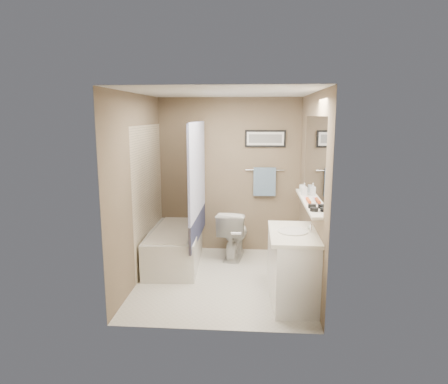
# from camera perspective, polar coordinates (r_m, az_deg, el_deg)

# --- Properties ---
(ground) EXTENTS (2.50, 2.50, 0.00)m
(ground) POSITION_cam_1_polar(r_m,az_deg,el_deg) (5.37, -0.12, -12.44)
(ground) COLOR silver
(ground) RESTS_ON ground
(ceiling) EXTENTS (2.20, 2.50, 0.04)m
(ceiling) POSITION_cam_1_polar(r_m,az_deg,el_deg) (4.94, -0.14, 13.81)
(ceiling) COLOR silver
(ceiling) RESTS_ON wall_back
(wall_back) EXTENTS (2.20, 0.04, 2.40)m
(wall_back) POSITION_cam_1_polar(r_m,az_deg,el_deg) (6.23, 0.75, 2.33)
(wall_back) COLOR brown
(wall_back) RESTS_ON ground
(wall_front) EXTENTS (2.20, 0.04, 2.40)m
(wall_front) POSITION_cam_1_polar(r_m,az_deg,el_deg) (3.82, -1.56, -3.17)
(wall_front) COLOR brown
(wall_front) RESTS_ON ground
(wall_left) EXTENTS (0.04, 2.50, 2.40)m
(wall_left) POSITION_cam_1_polar(r_m,az_deg,el_deg) (5.22, -12.04, 0.40)
(wall_left) COLOR brown
(wall_left) RESTS_ON ground
(wall_right) EXTENTS (0.04, 2.50, 2.40)m
(wall_right) POSITION_cam_1_polar(r_m,az_deg,el_deg) (5.05, 12.17, 0.06)
(wall_right) COLOR brown
(wall_right) RESTS_ON ground
(tile_surround) EXTENTS (0.02, 1.55, 2.00)m
(tile_surround) POSITION_cam_1_polar(r_m,az_deg,el_deg) (5.73, -10.69, -0.66)
(tile_surround) COLOR beige
(tile_surround) RESTS_ON wall_left
(curtain_rod) EXTENTS (0.02, 1.55, 0.02)m
(curtain_rod) POSITION_cam_1_polar(r_m,az_deg,el_deg) (5.48, -3.96, 10.05)
(curtain_rod) COLOR silver
(curtain_rod) RESTS_ON wall_left
(curtain_upper) EXTENTS (0.03, 1.45, 1.28)m
(curtain_upper) POSITION_cam_1_polar(r_m,az_deg,el_deg) (5.52, -3.87, 3.29)
(curtain_upper) COLOR white
(curtain_upper) RESTS_ON curtain_rod
(curtain_lower) EXTENTS (0.03, 1.45, 0.36)m
(curtain_lower) POSITION_cam_1_polar(r_m,az_deg,el_deg) (5.69, -3.77, -4.92)
(curtain_lower) COLOR #292D4D
(curtain_lower) RESTS_ON curtain_rod
(mirror) EXTENTS (0.02, 1.60, 1.00)m
(mirror) POSITION_cam_1_polar(r_m,az_deg,el_deg) (4.85, 12.72, 4.61)
(mirror) COLOR silver
(mirror) RESTS_ON wall_right
(shelf) EXTENTS (0.12, 1.60, 0.03)m
(shelf) POSITION_cam_1_polar(r_m,az_deg,el_deg) (4.92, 11.84, -1.40)
(shelf) COLOR silver
(shelf) RESTS_ON wall_right
(towel_bar) EXTENTS (0.60, 0.02, 0.02)m
(towel_bar) POSITION_cam_1_polar(r_m,az_deg,el_deg) (6.19, 5.84, 3.15)
(towel_bar) COLOR silver
(towel_bar) RESTS_ON wall_back
(towel) EXTENTS (0.34, 0.05, 0.44)m
(towel) POSITION_cam_1_polar(r_m,az_deg,el_deg) (6.20, 5.81, 1.48)
(towel) COLOR #83A5BF
(towel) RESTS_ON towel_bar
(art_frame) EXTENTS (0.62, 0.02, 0.26)m
(art_frame) POSITION_cam_1_polar(r_m,az_deg,el_deg) (6.16, 5.92, 7.60)
(art_frame) COLOR black
(art_frame) RESTS_ON wall_back
(art_mat) EXTENTS (0.56, 0.00, 0.20)m
(art_mat) POSITION_cam_1_polar(r_m,az_deg,el_deg) (6.15, 5.92, 7.59)
(art_mat) COLOR white
(art_mat) RESTS_ON art_frame
(art_image) EXTENTS (0.50, 0.00, 0.13)m
(art_image) POSITION_cam_1_polar(r_m,az_deg,el_deg) (6.15, 5.92, 7.59)
(art_image) COLOR #595959
(art_image) RESTS_ON art_mat
(door) EXTENTS (0.80, 0.02, 2.00)m
(door) POSITION_cam_1_polar(r_m,az_deg,el_deg) (3.85, 6.65, -6.23)
(door) COLOR silver
(door) RESTS_ON wall_front
(door_handle) EXTENTS (0.10, 0.02, 0.02)m
(door_handle) POSITION_cam_1_polar(r_m,az_deg,el_deg) (3.90, 1.75, -5.94)
(door_handle) COLOR silver
(door_handle) RESTS_ON door
(bathtub) EXTENTS (0.78, 1.54, 0.50)m
(bathtub) POSITION_cam_1_polar(r_m,az_deg,el_deg) (5.91, -7.03, -7.72)
(bathtub) COLOR silver
(bathtub) RESTS_ON ground
(tub_rim) EXTENTS (0.56, 1.36, 0.02)m
(tub_rim) POSITION_cam_1_polar(r_m,az_deg,el_deg) (5.83, -7.08, -5.40)
(tub_rim) COLOR silver
(tub_rim) RESTS_ON bathtub
(toilet) EXTENTS (0.51, 0.77, 0.74)m
(toilet) POSITION_cam_1_polar(r_m,az_deg,el_deg) (6.07, 1.38, -5.93)
(toilet) COLOR silver
(toilet) RESTS_ON ground
(vanity) EXTENTS (0.56, 0.93, 0.80)m
(vanity) POSITION_cam_1_polar(r_m,az_deg,el_deg) (4.72, 9.87, -10.77)
(vanity) COLOR white
(vanity) RESTS_ON ground
(countertop) EXTENTS (0.54, 0.96, 0.04)m
(countertop) POSITION_cam_1_polar(r_m,az_deg,el_deg) (4.58, 9.92, -5.88)
(countertop) COLOR silver
(countertop) RESTS_ON vanity
(sink_basin) EXTENTS (0.34, 0.34, 0.01)m
(sink_basin) POSITION_cam_1_polar(r_m,az_deg,el_deg) (4.57, 9.80, -5.54)
(sink_basin) COLOR silver
(sink_basin) RESTS_ON countertop
(faucet_spout) EXTENTS (0.02, 0.02, 0.10)m
(faucet_spout) POSITION_cam_1_polar(r_m,az_deg,el_deg) (4.58, 12.32, -5.05)
(faucet_spout) COLOR silver
(faucet_spout) RESTS_ON countertop
(faucet_knob) EXTENTS (0.05, 0.05, 0.05)m
(faucet_knob) POSITION_cam_1_polar(r_m,az_deg,el_deg) (4.68, 12.14, -4.95)
(faucet_knob) COLOR silver
(faucet_knob) RESTS_ON countertop
(candle_bowl_near) EXTENTS (0.09, 0.09, 0.04)m
(candle_bowl_near) POSITION_cam_1_polar(r_m,az_deg,el_deg) (4.40, 12.74, -2.44)
(candle_bowl_near) COLOR black
(candle_bowl_near) RESTS_ON shelf
(candle_bowl_far) EXTENTS (0.09, 0.09, 0.04)m
(candle_bowl_far) POSITION_cam_1_polar(r_m,az_deg,el_deg) (4.55, 12.46, -1.99)
(candle_bowl_far) COLOR black
(candle_bowl_far) RESTS_ON shelf
(hair_brush_front) EXTENTS (0.04, 0.22, 0.04)m
(hair_brush_front) POSITION_cam_1_polar(r_m,az_deg,el_deg) (4.84, 11.98, -1.18)
(hair_brush_front) COLOR #C74B1C
(hair_brush_front) RESTS_ON shelf
(pink_comb) EXTENTS (0.03, 0.16, 0.01)m
(pink_comb) POSITION_cam_1_polar(r_m,az_deg,el_deg) (5.06, 11.64, -0.85)
(pink_comb) COLOR pink
(pink_comb) RESTS_ON shelf
(glass_jar) EXTENTS (0.08, 0.08, 0.10)m
(glass_jar) POSITION_cam_1_polar(r_m,az_deg,el_deg) (5.45, 11.13, 0.50)
(glass_jar) COLOR silver
(glass_jar) RESTS_ON shelf
(soap_bottle) EXTENTS (0.08, 0.08, 0.16)m
(soap_bottle) POSITION_cam_1_polar(r_m,az_deg,el_deg) (5.25, 11.39, 0.42)
(soap_bottle) COLOR #999999
(soap_bottle) RESTS_ON shelf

